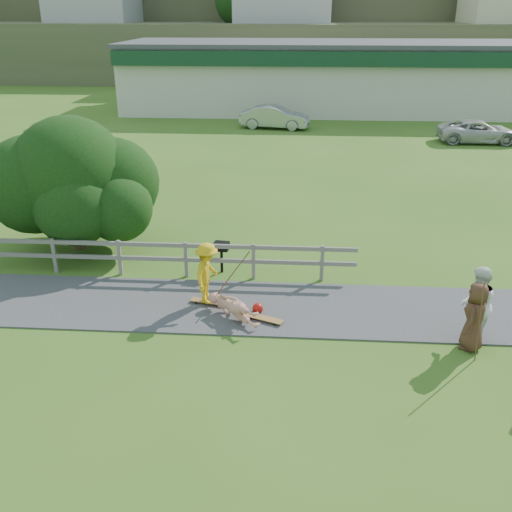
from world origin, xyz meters
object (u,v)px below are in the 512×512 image
Objects in this scene: car_silver at (275,117)px; car_white at (479,132)px; skater_rider at (207,277)px; spectator_c at (475,317)px; bbq at (222,257)px; skater_fallen at (233,308)px; spectator_a at (477,305)px; tree at (74,198)px.

car_silver is 12.82m from car_white.
spectator_c is at bearing -91.79° from skater_rider.
skater_rider is 1.74× the size of bbq.
spectator_c is 24.07m from car_white.
spectator_c is 27.30m from car_silver.
car_silver is at bearing 44.32° from skater_fallen.
spectator_a is at bearing -159.24° from car_silver.
bbq is at bearing -99.92° from spectator_a.
skater_rider is 1.17m from skater_fallen.
spectator_a is (6.60, -1.32, 0.11)m from skater_rider.
tree is (-5.65, 4.45, 1.40)m from skater_fallen.
skater_rider is at bearing -173.50° from car_silver.
skater_rider is at bearing -85.26° from bbq.
car_white is (12.35, 22.15, 0.34)m from skater_fallen.
car_silver is at bearing 75.03° from tree.
car_silver is (-5.79, 26.34, -0.20)m from spectator_a.
bbq is at bearing 57.50° from skater_fallen.
car_white is (13.12, 21.44, -0.18)m from skater_rider.
tree reaches higher than skater_fallen.
car_white is at bearing -167.20° from spectator_c.
car_silver reaches higher than bbq.
spectator_a is at bearing 164.87° from car_white.
car_silver is at bearing 95.93° from bbq.
spectator_c is at bearing -25.54° from tree.
spectator_a is (5.84, -0.61, 0.63)m from skater_fallen.
skater_fallen is at bearing -69.24° from bbq.
spectator_a is at bearing -51.51° from skater_fallen.
spectator_c is 7.42m from bbq.
skater_fallen is 7.33m from tree.
spectator_a is 12.58m from tree.
skater_fallen is 1.81× the size of bbq.
skater_fallen is 1.04× the size of spectator_c.
skater_fallen is at bearing -38.22° from tree.
skater_rider is 0.35× the size of car_white.
spectator_a is 23.68m from car_white.
spectator_a is 1.13× the size of spectator_c.
car_silver is 0.96× the size of car_white.
car_silver is 22.06m from tree.
skater_rider reaches higher than car_silver.
skater_rider is at bearing -83.41° from spectator_a.
spectator_a is at bearing -23.75° from tree.
tree reaches higher than car_white.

